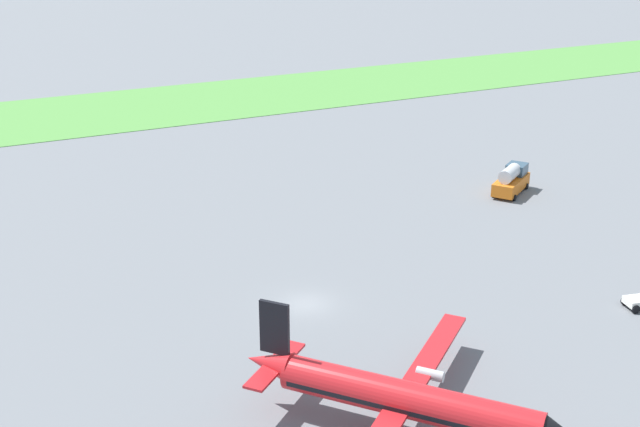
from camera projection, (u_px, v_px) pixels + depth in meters
ground_plane at (306, 304)px, 68.16m from camera, size 600.00×600.00×0.00m
grass_taxiway_strip at (99, 112)px, 129.99m from camera, size 360.00×28.00×0.08m
airplane_foreground_turboprop at (401, 398)px, 50.44m from camera, size 20.12×17.99×7.41m
fuel_truck_near_gate at (511, 180)px, 93.55m from camera, size 6.75×5.58×3.29m
baggage_cart_midfield at (640, 302)px, 67.32m from camera, size 2.71×2.24×0.90m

